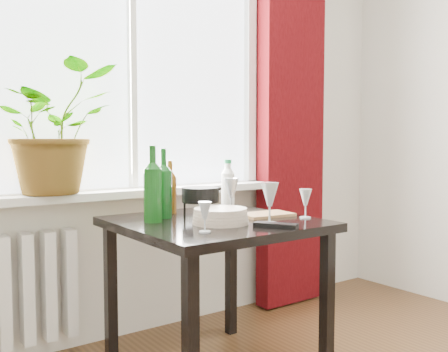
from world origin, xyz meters
TOP-DOWN VIEW (x-y plane):
  - window at (0.00, 2.22)m, footprint 1.72×0.08m
  - windowsill at (0.00, 2.15)m, footprint 1.72×0.20m
  - curtain at (1.12, 2.12)m, footprint 0.50×0.12m
  - table at (0.10, 1.55)m, footprint 0.85×0.85m
  - potted_plant at (-0.45, 2.15)m, footprint 0.68×0.63m
  - wine_bottle_left at (-0.16, 1.66)m, footprint 0.11×0.11m
  - wine_bottle_right at (-0.06, 1.74)m, footprint 0.10×0.10m
  - bottle_amber at (0.04, 1.86)m, footprint 0.07×0.07m
  - cleaning_bottle at (0.43, 1.90)m, footprint 0.09×0.09m
  - wineglass_front_right at (0.23, 1.32)m, footprint 0.08×0.08m
  - wineglass_far_right at (0.48, 1.34)m, footprint 0.07×0.07m
  - wineglass_back_center at (0.30, 1.69)m, footprint 0.08×0.08m
  - wineglass_back_left at (-0.03, 1.82)m, footprint 0.08×0.08m
  - wineglass_front_left at (-0.12, 1.31)m, footprint 0.06×0.06m
  - plate_stack at (0.06, 1.45)m, footprint 0.29×0.29m
  - fondue_pot at (0.11, 1.69)m, footprint 0.26×0.25m
  - tv_remote at (0.19, 1.23)m, footprint 0.14×0.19m
  - cutting_board at (0.37, 1.50)m, footprint 0.27×0.19m

SIDE VIEW (x-z plane):
  - table at x=0.10m, z-range 0.28..1.02m
  - cutting_board at x=0.37m, z-range 0.74..0.75m
  - tv_remote at x=0.19m, z-range 0.74..0.76m
  - plate_stack at x=0.06m, z-range 0.74..0.81m
  - wineglass_front_left at x=-0.12m, z-range 0.74..0.87m
  - fondue_pot at x=0.11m, z-range 0.74..0.88m
  - wineglass_far_right at x=0.48m, z-range 0.74..0.88m
  - wineglass_back_left at x=-0.03m, z-range 0.74..0.89m
  - windowsill at x=0.00m, z-range 0.80..0.84m
  - wineglass_back_center at x=0.30m, z-range 0.74..0.92m
  - wineglass_front_right at x=0.23m, z-range 0.74..0.93m
  - cleaning_bottle at x=0.43m, z-range 0.74..1.00m
  - bottle_amber at x=0.04m, z-range 0.74..1.01m
  - wine_bottle_right at x=-0.06m, z-range 0.74..1.08m
  - wine_bottle_left at x=-0.16m, z-range 0.74..1.09m
  - potted_plant at x=-0.45m, z-range 0.84..1.49m
  - curtain at x=1.12m, z-range 0.01..2.58m
  - window at x=0.00m, z-range 0.79..2.41m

